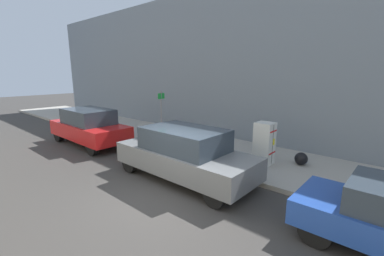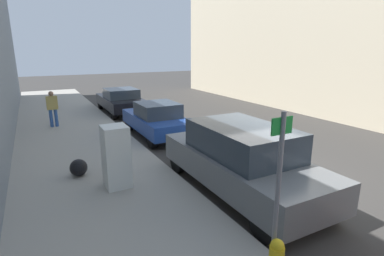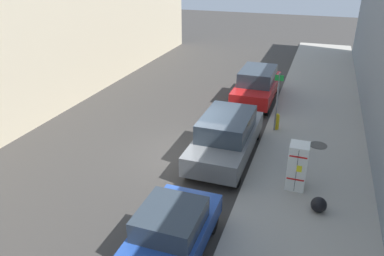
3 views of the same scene
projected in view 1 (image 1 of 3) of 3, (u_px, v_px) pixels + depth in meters
The scene contains 10 objects.
ground_plane at pixel (162, 198), 7.26m from camera, with size 80.00×80.00×0.00m, color #383533.
sidewalk_slab at pixel (244, 157), 10.60m from camera, with size 4.11×44.00×0.15m, color #9E998E.
building_facade_near at pixel (280, 64), 11.95m from camera, with size 1.77×39.60×7.73m, color slate.
discarded_refrigerator at pixel (264, 143), 9.44m from camera, with size 0.60×0.65×1.56m.
manhole_cover at pixel (204, 144), 12.19m from camera, with size 0.70×0.70×0.02m, color #47443F.
street_sign_post at pixel (161, 117), 11.09m from camera, with size 0.36×0.07×2.55m.
fire_hydrant at pixel (161, 140), 11.45m from camera, with size 0.22×0.22×0.72m.
trash_bag at pixel (301, 159), 9.41m from camera, with size 0.47×0.47×0.47m, color black.
parked_suv_red at pixel (89, 126), 12.52m from camera, with size 1.88×4.68×1.76m.
parked_suv_gray at pixel (185, 153), 8.41m from camera, with size 1.96×4.88×1.73m.
Camera 1 is at (4.45, 5.05, 3.48)m, focal length 24.00 mm.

